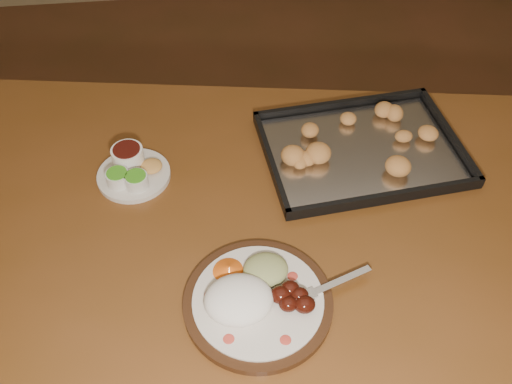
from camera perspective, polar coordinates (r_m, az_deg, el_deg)
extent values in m
plane|color=brown|center=(1.95, 2.20, -10.09)|extent=(4.00, 4.00, 0.00)
cube|color=brown|center=(1.17, -2.73, -3.85)|extent=(1.63, 1.13, 0.04)
cylinder|color=#462515|center=(1.87, -22.55, -0.71)|extent=(0.07, 0.07, 0.71)
cylinder|color=#462515|center=(1.80, 20.97, -2.38)|extent=(0.07, 0.07, 0.71)
cylinder|color=#321B0E|center=(1.04, 0.20, -11.02)|extent=(0.27, 0.27, 0.02)
cylinder|color=silver|center=(1.03, 0.20, -10.76)|extent=(0.24, 0.24, 0.01)
ellipsoid|color=#C63C2F|center=(0.99, -2.75, -14.47)|extent=(0.02, 0.02, 0.00)
ellipsoid|color=#C63C2F|center=(0.99, 2.97, -14.56)|extent=(0.02, 0.02, 0.00)
ellipsoid|color=#C63C2F|center=(1.06, 3.68, -8.39)|extent=(0.02, 0.02, 0.00)
ellipsoid|color=#C63C2F|center=(1.04, -4.66, -10.25)|extent=(0.02, 0.02, 0.00)
ellipsoid|color=white|center=(1.01, -1.74, -10.71)|extent=(0.13, 0.11, 0.06)
ellipsoid|color=#48130A|center=(1.01, 3.26, -11.11)|extent=(0.03, 0.03, 0.03)
ellipsoid|color=#48130A|center=(1.02, 4.34, -10.24)|extent=(0.03, 0.03, 0.03)
ellipsoid|color=#48130A|center=(1.03, 3.41, -9.64)|extent=(0.03, 0.03, 0.03)
ellipsoid|color=#48130A|center=(1.01, 4.89, -11.14)|extent=(0.03, 0.03, 0.03)
ellipsoid|color=#48130A|center=(1.02, 2.50, -10.23)|extent=(0.03, 0.03, 0.03)
ellipsoid|color=tan|center=(1.05, 0.98, -7.76)|extent=(0.09, 0.08, 0.03)
cone|color=orange|center=(1.06, -2.72, -7.72)|extent=(0.08, 0.08, 0.03)
cube|color=silver|center=(1.06, 8.40, -8.81)|extent=(0.13, 0.06, 0.00)
cube|color=silver|center=(1.03, 5.10, -10.25)|extent=(0.04, 0.03, 0.00)
cylinder|color=silver|center=(1.02, 4.23, -11.13)|extent=(0.03, 0.01, 0.00)
cylinder|color=silver|center=(1.03, 4.06, -10.88)|extent=(0.03, 0.01, 0.00)
cylinder|color=silver|center=(1.03, 3.89, -10.62)|extent=(0.03, 0.01, 0.00)
cylinder|color=silver|center=(1.03, 3.73, -10.37)|extent=(0.03, 0.01, 0.00)
cylinder|color=beige|center=(1.27, -12.11, 1.65)|extent=(0.16, 0.16, 0.01)
cylinder|color=silver|center=(1.24, -13.65, 1.37)|extent=(0.05, 0.05, 0.03)
cylinder|color=#429C1F|center=(1.23, -13.77, 1.84)|extent=(0.04, 0.04, 0.00)
cylinder|color=silver|center=(1.22, -11.85, 1.10)|extent=(0.05, 0.05, 0.03)
cylinder|color=#429C1F|center=(1.21, -11.96, 1.58)|extent=(0.04, 0.04, 0.00)
cylinder|color=white|center=(1.27, -12.69, 3.52)|extent=(0.07, 0.07, 0.04)
cylinder|color=#3A0E0A|center=(1.26, -12.83, 4.16)|extent=(0.06, 0.06, 0.00)
ellipsoid|color=#F0A954|center=(1.26, -10.42, 2.58)|extent=(0.05, 0.05, 0.02)
cube|color=black|center=(1.31, 10.48, 3.99)|extent=(0.46, 0.36, 0.01)
cube|color=black|center=(1.41, 8.49, 8.67)|extent=(0.43, 0.05, 0.02)
cube|color=black|center=(1.21, 12.97, -0.50)|extent=(0.43, 0.05, 0.02)
cube|color=black|center=(1.39, 18.76, 5.55)|extent=(0.04, 0.32, 0.02)
cube|color=black|center=(1.25, 1.50, 3.11)|extent=(0.04, 0.32, 0.02)
cube|color=silver|center=(1.31, 10.52, 4.17)|extent=(0.43, 0.33, 0.00)
ellipsoid|color=#D09249|center=(1.32, 12.83, 5.07)|extent=(0.05, 0.05, 0.03)
ellipsoid|color=#D09249|center=(1.36, 13.95, 6.32)|extent=(0.07, 0.06, 0.03)
ellipsoid|color=#D09249|center=(1.37, 10.63, 7.40)|extent=(0.06, 0.06, 0.03)
ellipsoid|color=#D09249|center=(1.33, 9.10, 6.18)|extent=(0.05, 0.05, 0.03)
ellipsoid|color=#D09249|center=(1.32, 7.22, 6.21)|extent=(0.07, 0.07, 0.03)
ellipsoid|color=#D09249|center=(1.29, 8.32, 4.79)|extent=(0.06, 0.06, 0.03)
ellipsoid|color=#D09249|center=(1.25, 6.21, 3.51)|extent=(0.06, 0.06, 0.03)
ellipsoid|color=#D09249|center=(1.23, 9.64, 2.20)|extent=(0.07, 0.07, 0.03)
ellipsoid|color=#D09249|center=(1.26, 10.60, 3.05)|extent=(0.05, 0.05, 0.03)
ellipsoid|color=#D09249|center=(1.26, 13.41, 2.72)|extent=(0.06, 0.06, 0.03)
ellipsoid|color=#D09249|center=(1.30, 12.81, 4.41)|extent=(0.07, 0.06, 0.03)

